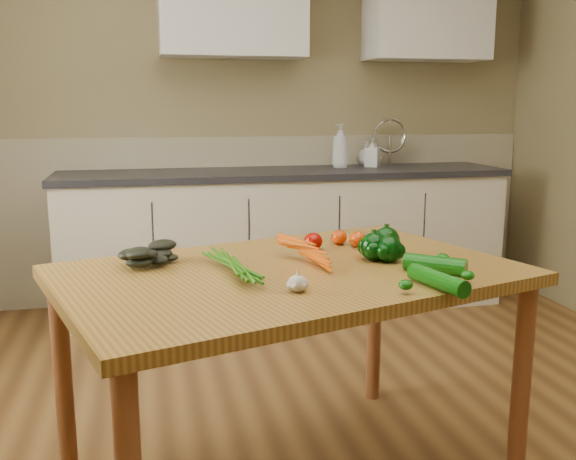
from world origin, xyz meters
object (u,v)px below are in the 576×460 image
(pepper_a, at_px, (373,247))
(zucchini_b, at_px, (438,280))
(soap_bottle_a, at_px, (341,146))
(garlic_bulb, at_px, (298,284))
(tomato_a, at_px, (313,241))
(tomato_c, at_px, (358,239))
(carrot_bunch, at_px, (286,257))
(table, at_px, (290,294))
(pepper_b, at_px, (386,241))
(tomato_b, at_px, (339,237))
(zucchini_a, at_px, (435,265))
(soap_bottle_b, at_px, (372,152))
(pepper_c, at_px, (389,249))
(leafy_greens, at_px, (150,250))
(soap_bottle_c, at_px, (367,154))

(pepper_a, relative_size, zucchini_b, 0.41)
(soap_bottle_a, xyz_separation_m, garlic_bulb, (-0.85, -2.34, -0.24))
(tomato_a, bearing_deg, tomato_c, 2.80)
(soap_bottle_a, distance_m, garlic_bulb, 2.50)
(soap_bottle_a, bearing_deg, carrot_bunch, -56.03)
(table, distance_m, pepper_b, 0.43)
(pepper_b, xyz_separation_m, tomato_b, (-0.12, 0.19, -0.02))
(carrot_bunch, relative_size, zucchini_a, 1.37)
(garlic_bulb, relative_size, tomato_a, 0.84)
(garlic_bulb, bearing_deg, pepper_b, 42.82)
(pepper_b, relative_size, zucchini_a, 0.49)
(tomato_b, bearing_deg, soap_bottle_a, 72.66)
(table, xyz_separation_m, zucchini_b, (0.37, -0.32, 0.11))
(garlic_bulb, relative_size, pepper_a, 0.61)
(zucchini_a, bearing_deg, tomato_b, 109.99)
(tomato_b, bearing_deg, soap_bottle_b, 66.32)
(pepper_c, xyz_separation_m, tomato_c, (-0.03, 0.25, -0.02))
(carrot_bunch, xyz_separation_m, leafy_greens, (-0.44, 0.13, 0.02))
(soap_bottle_b, relative_size, carrot_bunch, 0.71)
(pepper_c, bearing_deg, soap_bottle_b, 71.57)
(soap_bottle_b, height_order, pepper_a, soap_bottle_b)
(soap_bottle_a, xyz_separation_m, pepper_b, (-0.43, -1.94, -0.21))
(soap_bottle_b, distance_m, tomato_a, 2.03)
(table, distance_m, zucchini_b, 0.50)
(zucchini_b, bearing_deg, tomato_c, 94.65)
(leafy_greens, bearing_deg, pepper_c, -9.92)
(zucchini_b, bearing_deg, table, 139.29)
(pepper_a, bearing_deg, leafy_greens, 172.27)
(carrot_bunch, height_order, pepper_a, pepper_a)
(zucchini_a, bearing_deg, soap_bottle_a, 80.43)
(soap_bottle_b, xyz_separation_m, carrot_bunch, (-1.05, -2.05, -0.18))
(zucchini_a, bearing_deg, table, 160.47)
(soap_bottle_a, bearing_deg, zucchini_a, -43.70)
(tomato_b, bearing_deg, zucchini_a, -70.01)
(garlic_bulb, height_order, zucchini_b, zucchini_b)
(soap_bottle_a, bearing_deg, zucchini_b, -44.66)
(garlic_bulb, distance_m, zucchini_b, 0.41)
(tomato_a, relative_size, zucchini_b, 0.30)
(table, height_order, tomato_b, tomato_b)
(soap_bottle_a, relative_size, pepper_c, 3.18)
(zucchini_a, bearing_deg, pepper_a, 122.02)
(pepper_a, relative_size, tomato_a, 1.37)
(tomato_a, xyz_separation_m, zucchini_a, (0.29, -0.41, -0.00))
(zucchini_a, bearing_deg, pepper_c, 117.00)
(pepper_b, height_order, tomato_b, pepper_b)
(soap_bottle_b, relative_size, zucchini_b, 0.84)
(carrot_bunch, xyz_separation_m, garlic_bulb, (-0.03, -0.28, -0.01))
(zucchini_a, bearing_deg, soap_bottle_c, 75.76)
(table, height_order, pepper_a, pepper_a)
(table, bearing_deg, soap_bottle_c, 47.58)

